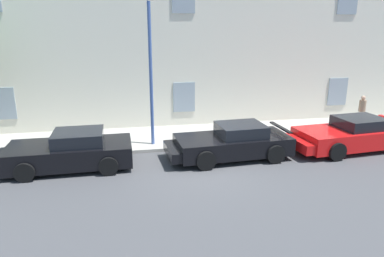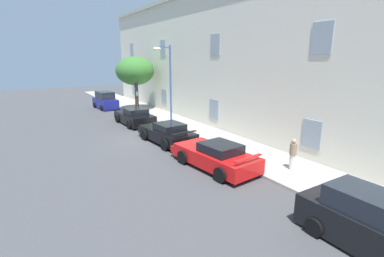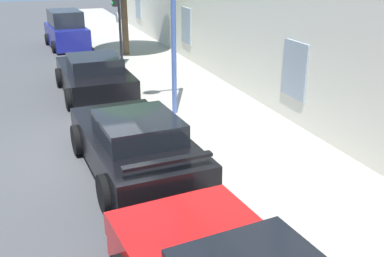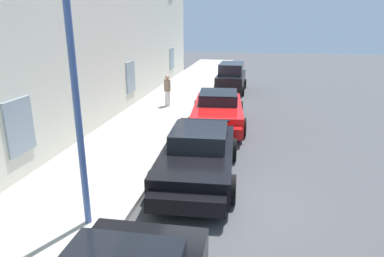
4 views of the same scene
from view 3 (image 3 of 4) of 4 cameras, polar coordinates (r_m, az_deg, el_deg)
ground_plane at (r=10.95m, az=-12.05°, el=-3.22°), size 80.00×80.00×0.00m
sidewalk at (r=11.89m, az=5.29°, el=-0.45°), size 60.00×3.53×0.14m
sportscar_red_lead at (r=15.69m, az=-12.45°, el=6.59°), size 4.86×2.31×1.38m
sportscar_yellow_flank at (r=9.89m, az=-7.57°, el=-1.73°), size 4.95×2.40×1.36m
hatchback_distant at (r=24.09m, az=-15.70°, el=11.85°), size 3.89×2.07×1.86m
traffic_light at (r=18.58m, az=-9.51°, el=14.37°), size 0.44×0.36×3.18m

